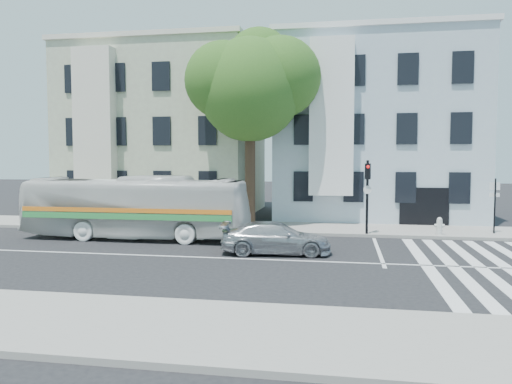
% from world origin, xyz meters
% --- Properties ---
extents(ground, '(120.00, 120.00, 0.00)m').
position_xyz_m(ground, '(0.00, 0.00, 0.00)').
color(ground, black).
rests_on(ground, ground).
extents(sidewalk_far, '(80.00, 4.00, 0.15)m').
position_xyz_m(sidewalk_far, '(0.00, 8.00, 0.07)').
color(sidewalk_far, gray).
rests_on(sidewalk_far, ground).
extents(sidewalk_near, '(80.00, 4.00, 0.15)m').
position_xyz_m(sidewalk_near, '(0.00, -8.00, 0.07)').
color(sidewalk_near, gray).
rests_on(sidewalk_near, ground).
extents(building_left, '(12.00, 10.00, 11.00)m').
position_xyz_m(building_left, '(-7.00, 15.00, 5.50)').
color(building_left, '#A1A389').
rests_on(building_left, ground).
extents(building_right, '(12.00, 10.00, 11.00)m').
position_xyz_m(building_right, '(7.00, 15.00, 5.50)').
color(building_right, '#A3B3C2').
rests_on(building_right, ground).
extents(street_tree, '(7.30, 5.90, 11.10)m').
position_xyz_m(street_tree, '(0.06, 8.74, 7.83)').
color(street_tree, '#2D2116').
rests_on(street_tree, ground).
extents(bus, '(2.62, 10.71, 2.98)m').
position_xyz_m(bus, '(-4.62, 3.76, 1.49)').
color(bus, silver).
rests_on(bus, ground).
extents(sedan, '(2.24, 4.55, 1.27)m').
position_xyz_m(sedan, '(2.41, 1.21, 0.64)').
color(sedan, '#AAACB1').
rests_on(sedan, ground).
extents(hedge, '(8.07, 4.33, 0.70)m').
position_xyz_m(hedge, '(-6.83, 6.30, 0.50)').
color(hedge, '#25561C').
rests_on(hedge, sidewalk_far).
extents(traffic_signal, '(0.38, 0.51, 3.71)m').
position_xyz_m(traffic_signal, '(6.18, 6.08, 2.40)').
color(traffic_signal, black).
rests_on(traffic_signal, ground).
extents(fire_hydrant, '(0.45, 0.27, 0.84)m').
position_xyz_m(fire_hydrant, '(9.61, 6.58, 0.58)').
color(fire_hydrant, beige).
rests_on(fire_hydrant, sidewalk_far).
extents(far_sign_pole, '(0.48, 0.17, 2.68)m').
position_xyz_m(far_sign_pole, '(12.29, 7.44, 1.83)').
color(far_sign_pole, black).
rests_on(far_sign_pole, sidewalk_far).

